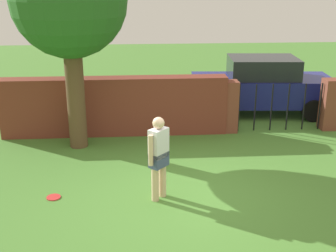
{
  "coord_description": "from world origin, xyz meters",
  "views": [
    {
      "loc": [
        -0.9,
        -7.51,
        4.01
      ],
      "look_at": [
        -0.27,
        1.24,
        1.0
      ],
      "focal_mm": 46.76,
      "sensor_mm": 36.0,
      "label": 1
    }
  ],
  "objects": [
    {
      "name": "brick_wall",
      "position": [
        -1.5,
        3.61,
        0.77
      ],
      "size": [
        5.89,
        0.5,
        1.54
      ],
      "primitive_type": "cube",
      "color": "brown",
      "rests_on": "ground"
    },
    {
      "name": "tree",
      "position": [
        -2.38,
        2.78,
        3.46
      ],
      "size": [
        2.63,
        2.63,
        4.83
      ],
      "color": "brown",
      "rests_on": "ground"
    },
    {
      "name": "frisbee_red",
      "position": [
        -2.55,
        0.09,
        0.01
      ],
      "size": [
        0.27,
        0.27,
        0.02
      ],
      "primitive_type": "cylinder",
      "color": "red",
      "rests_on": "ground"
    },
    {
      "name": "fence_gate",
      "position": [
        2.94,
        3.61,
        0.7
      ],
      "size": [
        3.23,
        0.44,
        1.4
      ],
      "color": "brown",
      "rests_on": "ground"
    },
    {
      "name": "person",
      "position": [
        -0.53,
        -0.07,
        0.9
      ],
      "size": [
        0.4,
        0.42,
        1.62
      ],
      "rotation": [
        0.0,
        0.0,
        -2.31
      ],
      "color": "beige",
      "rests_on": "ground"
    },
    {
      "name": "ground_plane",
      "position": [
        0.0,
        0.0,
        0.0
      ],
      "size": [
        40.0,
        40.0,
        0.0
      ],
      "primitive_type": "plane",
      "color": "#4C8433"
    },
    {
      "name": "car",
      "position": [
        2.88,
        5.22,
        0.86
      ],
      "size": [
        4.31,
        2.16,
        1.72
      ],
      "rotation": [
        0.0,
        0.0,
        -0.07
      ],
      "color": "navy",
      "rests_on": "ground"
    }
  ]
}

